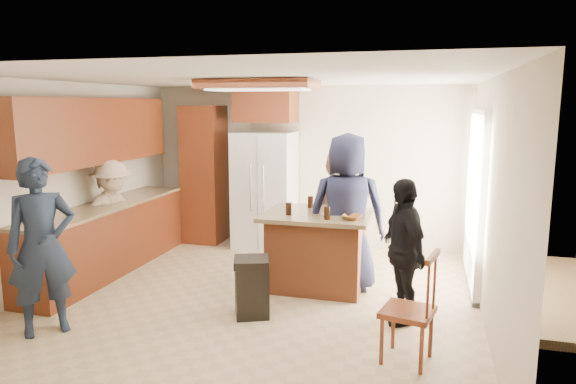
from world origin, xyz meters
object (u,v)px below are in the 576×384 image
(person_front_left, at_px, (42,247))
(kitchen_island, at_px, (317,249))
(person_behind_left, at_px, (335,211))
(person_counter, at_px, (113,216))
(person_side_right, at_px, (403,251))
(spindle_chair, at_px, (410,312))
(trash_bin, at_px, (252,287))
(refrigerator, at_px, (265,190))
(person_behind_right, at_px, (347,213))

(person_front_left, bearing_deg, kitchen_island, -8.09)
(person_behind_left, relative_size, person_counter, 1.09)
(person_behind_left, distance_m, person_side_right, 1.71)
(spindle_chair, bearing_deg, person_front_left, -174.61)
(person_counter, height_order, kitchen_island, person_counter)
(person_behind_left, height_order, kitchen_island, person_behind_left)
(person_side_right, distance_m, trash_bin, 1.61)
(kitchen_island, bearing_deg, spindle_chair, -54.32)
(person_front_left, relative_size, refrigerator, 0.96)
(person_front_left, xyz_separation_m, trash_bin, (1.81, 0.90, -0.55))
(person_behind_left, bearing_deg, spindle_chair, 122.19)
(person_side_right, height_order, spindle_chair, person_side_right)
(person_front_left, distance_m, person_side_right, 3.55)
(person_counter, relative_size, trash_bin, 2.37)
(person_side_right, distance_m, refrigerator, 3.22)
(person_behind_left, height_order, refrigerator, refrigerator)
(person_behind_right, bearing_deg, person_front_left, 25.97)
(person_front_left, relative_size, kitchen_island, 1.35)
(person_side_right, xyz_separation_m, spindle_chair, (0.12, -0.86, -0.29))
(person_behind_left, xyz_separation_m, trash_bin, (-0.58, -1.71, -0.50))
(person_behind_right, xyz_separation_m, refrigerator, (-1.52, 1.56, -0.05))
(person_front_left, distance_m, person_behind_right, 3.29)
(kitchen_island, height_order, spindle_chair, spindle_chair)
(trash_bin, bearing_deg, person_front_left, -153.52)
(person_front_left, bearing_deg, person_counter, 56.28)
(person_behind_left, bearing_deg, person_counter, 21.64)
(person_behind_right, bearing_deg, person_counter, -8.82)
(person_front_left, bearing_deg, trash_bin, -21.76)
(person_behind_left, bearing_deg, person_behind_right, 118.46)
(refrigerator, bearing_deg, kitchen_island, -53.25)
(person_counter, bearing_deg, person_side_right, -78.95)
(refrigerator, height_order, trash_bin, refrigerator)
(person_behind_left, bearing_deg, kitchen_island, 89.33)
(person_behind_left, height_order, person_behind_right, person_behind_right)
(person_behind_left, relative_size, refrigerator, 0.91)
(person_behind_left, relative_size, kitchen_island, 1.28)
(refrigerator, bearing_deg, trash_bin, -75.26)
(kitchen_island, bearing_deg, person_side_right, -35.76)
(person_counter, xyz_separation_m, trash_bin, (2.30, -0.96, -0.43))
(trash_bin, height_order, spindle_chair, spindle_chair)
(person_behind_right, height_order, spindle_chair, person_behind_right)
(person_side_right, bearing_deg, spindle_chair, -18.20)
(trash_bin, distance_m, spindle_chair, 1.75)
(trash_bin, bearing_deg, person_counter, 157.28)
(person_behind_left, relative_size, trash_bin, 2.59)
(person_front_left, bearing_deg, person_behind_left, -0.76)
(person_front_left, xyz_separation_m, kitchen_island, (2.30, 1.94, -0.39))
(person_behind_right, height_order, kitchen_island, person_behind_right)
(person_side_right, xyz_separation_m, kitchen_island, (-1.04, 0.75, -0.27))
(person_counter, distance_m, spindle_chair, 4.24)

